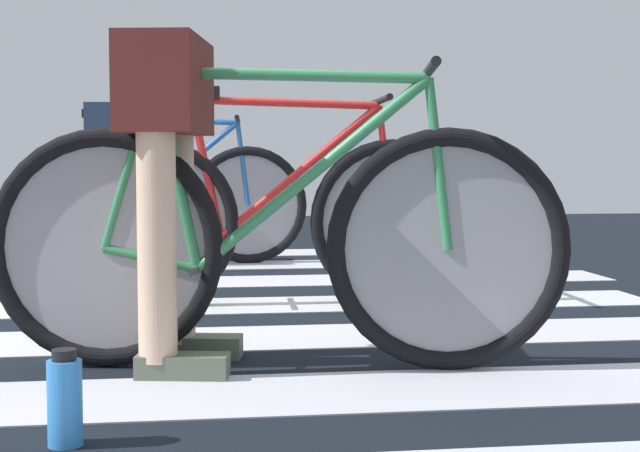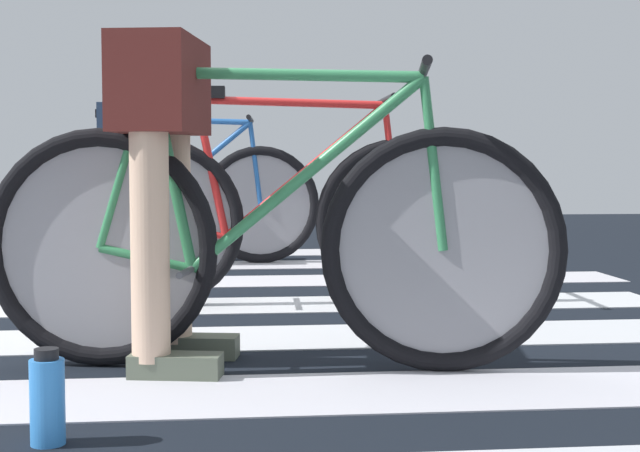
% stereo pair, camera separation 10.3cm
% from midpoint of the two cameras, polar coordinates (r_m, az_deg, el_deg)
% --- Properties ---
extents(ground, '(18.00, 14.00, 0.02)m').
position_cam_midpoint_polar(ground, '(3.63, -14.86, -6.04)').
color(ground, black).
extents(crosswalk_markings, '(5.42, 5.76, 0.00)m').
position_cam_midpoint_polar(crosswalk_markings, '(3.61, -14.51, -5.88)').
color(crosswalk_markings, silver).
rests_on(crosswalk_markings, ground).
extents(bicycle_1_of_3, '(1.72, 0.55, 0.93)m').
position_cam_midpoint_polar(bicycle_1_of_3, '(2.69, -2.21, -0.86)').
color(bicycle_1_of_3, black).
rests_on(bicycle_1_of_3, ground).
extents(cyclist_1_of_3, '(0.37, 0.44, 0.98)m').
position_cam_midpoint_polar(cyclist_1_of_3, '(2.73, -8.73, 4.38)').
color(cyclist_1_of_3, beige).
rests_on(cyclist_1_of_3, ground).
extents(bicycle_2_of_3, '(1.74, 0.52, 0.93)m').
position_cam_midpoint_polar(bicycle_2_of_3, '(3.89, -1.84, 0.63)').
color(bicycle_2_of_3, black).
rests_on(bicycle_2_of_3, ground).
extents(bicycle_3_of_3, '(1.74, 0.52, 0.93)m').
position_cam_midpoint_polar(bicycle_3_of_3, '(5.58, -8.52, 1.59)').
color(bicycle_3_of_3, black).
rests_on(bicycle_3_of_3, ground).
extents(cyclist_3_of_3, '(0.33, 0.42, 0.96)m').
position_cam_midpoint_polar(cyclist_3_of_3, '(5.62, -11.70, 4.01)').
color(cyclist_3_of_3, tan).
rests_on(cyclist_3_of_3, ground).
extents(water_bottle, '(0.08, 0.08, 0.21)m').
position_cam_midpoint_polar(water_bottle, '(2.08, -15.31, -10.39)').
color(water_bottle, '#3587E1').
rests_on(water_bottle, ground).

